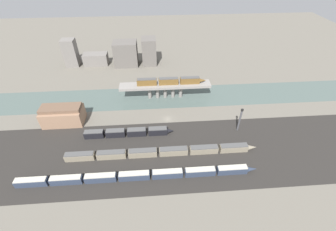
{
  "coord_description": "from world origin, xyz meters",
  "views": [
    {
      "loc": [
        -6.69,
        -92.18,
        76.73
      ],
      "look_at": [
        0.0,
        -1.48,
        3.58
      ],
      "focal_mm": 24.0,
      "sensor_mm": 36.0,
      "label": 1
    }
  ],
  "objects_px": {
    "train_on_bridge": "(171,81)",
    "train_yard_far": "(129,132)",
    "signal_tower": "(240,120)",
    "train_yard_near": "(138,176)",
    "warehouse_building": "(63,115)",
    "train_yard_mid": "(162,152)"
  },
  "relations": [
    {
      "from": "train_on_bridge",
      "to": "train_yard_far",
      "type": "bearing_deg",
      "value": -125.72
    },
    {
      "from": "train_on_bridge",
      "to": "signal_tower",
      "type": "height_order",
      "value": "signal_tower"
    },
    {
      "from": "train_yard_near",
      "to": "warehouse_building",
      "type": "distance_m",
      "value": 54.8
    },
    {
      "from": "train_yard_near",
      "to": "train_yard_far",
      "type": "bearing_deg",
      "value": 101.7
    },
    {
      "from": "train_yard_near",
      "to": "train_yard_mid",
      "type": "relative_size",
      "value": 1.13
    },
    {
      "from": "train_on_bridge",
      "to": "train_yard_near",
      "type": "distance_m",
      "value": 61.01
    },
    {
      "from": "signal_tower",
      "to": "train_on_bridge",
      "type": "bearing_deg",
      "value": 134.15
    },
    {
      "from": "train_yard_mid",
      "to": "train_yard_far",
      "type": "bearing_deg",
      "value": 138.73
    },
    {
      "from": "train_yard_mid",
      "to": "train_yard_far",
      "type": "distance_m",
      "value": 20.64
    },
    {
      "from": "warehouse_building",
      "to": "signal_tower",
      "type": "distance_m",
      "value": 89.3
    },
    {
      "from": "train_yard_near",
      "to": "signal_tower",
      "type": "relative_size",
      "value": 7.32
    },
    {
      "from": "train_yard_near",
      "to": "train_yard_far",
      "type": "relative_size",
      "value": 2.24
    },
    {
      "from": "train_on_bridge",
      "to": "warehouse_building",
      "type": "relative_size",
      "value": 1.99
    },
    {
      "from": "train_yard_far",
      "to": "train_on_bridge",
      "type": "bearing_deg",
      "value": 54.28
    },
    {
      "from": "train_on_bridge",
      "to": "warehouse_building",
      "type": "distance_m",
      "value": 60.73
    },
    {
      "from": "train_on_bridge",
      "to": "train_yard_far",
      "type": "height_order",
      "value": "train_on_bridge"
    },
    {
      "from": "train_yard_mid",
      "to": "signal_tower",
      "type": "relative_size",
      "value": 6.47
    },
    {
      "from": "train_yard_mid",
      "to": "warehouse_building",
      "type": "bearing_deg",
      "value": 152.21
    },
    {
      "from": "train_on_bridge",
      "to": "train_yard_mid",
      "type": "distance_m",
      "value": 47.25
    },
    {
      "from": "train_yard_mid",
      "to": "train_yard_far",
      "type": "relative_size",
      "value": 1.98
    },
    {
      "from": "train_on_bridge",
      "to": "train_yard_mid",
      "type": "relative_size",
      "value": 0.47
    },
    {
      "from": "train_on_bridge",
      "to": "train_yard_mid",
      "type": "bearing_deg",
      "value": -99.4
    }
  ]
}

